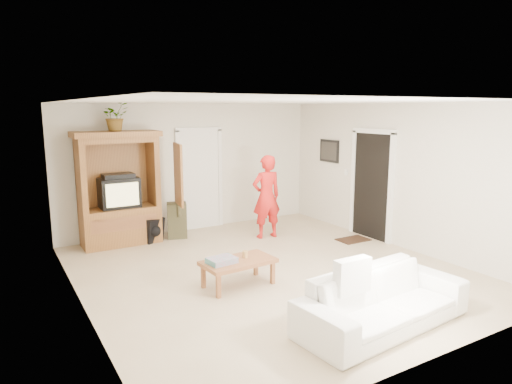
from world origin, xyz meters
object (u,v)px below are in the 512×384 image
(man, at_px, (266,197))
(coffee_table, at_px, (238,263))
(sofa, at_px, (383,300))
(armoire, at_px, (120,196))

(man, relative_size, coffee_table, 1.53)
(man, distance_m, sofa, 3.98)
(sofa, bearing_deg, coffee_table, 108.77)
(armoire, bearing_deg, coffee_table, -73.44)
(man, height_order, sofa, man)
(armoire, xyz_separation_m, sofa, (1.73, -4.88, -0.59))
(armoire, distance_m, coffee_table, 3.13)
(armoire, xyz_separation_m, man, (2.55, -1.02, -0.10))
(armoire, distance_m, man, 2.75)
(sofa, bearing_deg, man, 73.02)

